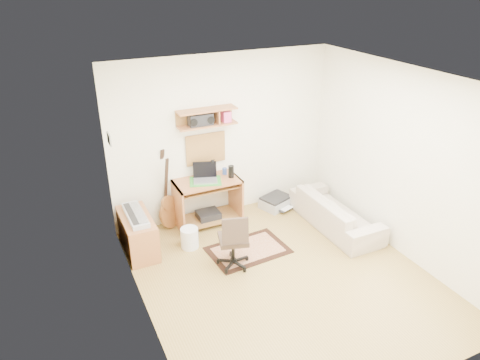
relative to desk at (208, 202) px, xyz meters
name	(u,v)px	position (x,y,z in m)	size (l,w,h in m)	color
floor	(284,277)	(0.39, -1.73, -0.38)	(3.60, 4.00, 0.01)	#A48544
ceiling	(294,81)	(0.39, -1.73, 2.23)	(3.60, 4.00, 0.01)	white
back_wall	(223,137)	(0.39, 0.28, 0.93)	(3.60, 0.01, 2.60)	white
left_wall	(140,222)	(-1.41, -1.73, 0.93)	(0.01, 4.00, 2.60)	white
right_wall	(404,164)	(2.20, -1.73, 0.93)	(0.01, 4.00, 2.60)	white
wall_shelf	(207,117)	(0.09, 0.15, 1.32)	(0.90, 0.25, 0.26)	#B36E3F
cork_board	(206,148)	(0.09, 0.25, 0.79)	(0.64, 0.03, 0.49)	tan
wall_photo	(109,139)	(-1.40, -0.23, 1.34)	(0.02, 0.20, 0.15)	#4C8CBF
desk	(208,202)	(0.00, 0.00, 0.00)	(1.00, 0.55, 0.75)	#B36E3F
laptop	(205,173)	(-0.03, -0.02, 0.51)	(0.36, 0.36, 0.27)	silver
speaker	(231,172)	(0.38, -0.05, 0.47)	(0.09, 0.09, 0.19)	black
desk_lamp	(214,167)	(0.18, 0.14, 0.52)	(0.09, 0.09, 0.28)	black
pencil_cup	(225,171)	(0.34, 0.10, 0.43)	(0.07, 0.07, 0.10)	#3753A6
boombox	(200,120)	(-0.01, 0.15, 1.30)	(0.36, 0.16, 0.18)	black
rug	(248,250)	(0.23, -0.97, -0.37)	(1.11, 0.74, 0.01)	#D2B78D
task_chair	(233,239)	(-0.11, -1.20, 0.05)	(0.43, 0.43, 0.84)	#3C2E23
cabinet	(138,234)	(-1.19, -0.29, -0.10)	(0.40, 0.90, 0.55)	#B36E3F
music_keyboard	(135,215)	(-1.19, -0.29, 0.21)	(0.23, 0.74, 0.06)	#B2B5BA
guitar	(167,191)	(-0.59, 0.13, 0.26)	(0.34, 0.21, 1.27)	#A26532
waste_basket	(190,238)	(-0.50, -0.53, -0.22)	(0.26, 0.26, 0.31)	white
printer	(276,202)	(1.23, 0.00, -0.29)	(0.49, 0.38, 0.19)	#A5A8AA
sofa	(336,207)	(1.77, -0.93, -0.04)	(1.70, 0.50, 0.67)	#C1B099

